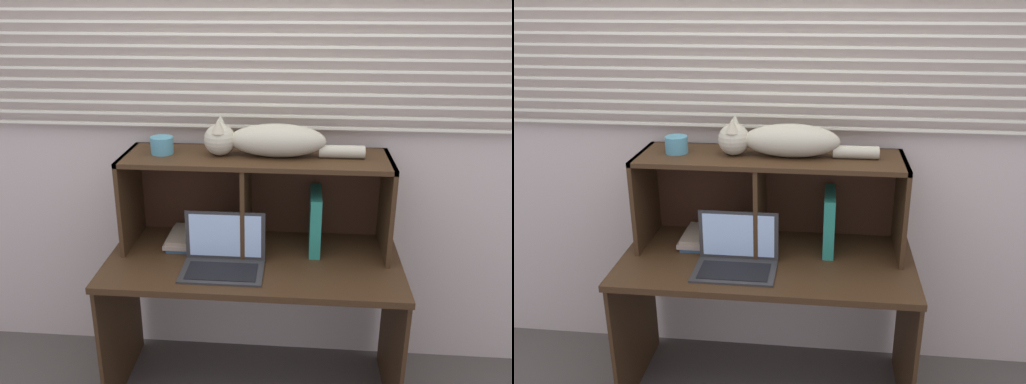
# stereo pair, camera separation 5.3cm
# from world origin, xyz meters

# --- Properties ---
(back_panel_with_blinds) EXTENTS (4.40, 0.08, 2.50)m
(back_panel_with_blinds) POSITION_xyz_m (0.00, 0.55, 1.26)
(back_panel_with_blinds) COLOR beige
(back_panel_with_blinds) RESTS_ON ground
(desk) EXTENTS (1.34, 0.64, 0.73)m
(desk) POSITION_xyz_m (0.00, 0.19, 0.58)
(desk) COLOR #392514
(desk) RESTS_ON ground
(hutch_shelf_unit) EXTENTS (1.22, 0.36, 0.45)m
(hutch_shelf_unit) POSITION_xyz_m (-0.01, 0.35, 1.04)
(hutch_shelf_unit) COLOR #392514
(hutch_shelf_unit) RESTS_ON desk
(cat) EXTENTS (0.72, 0.16, 0.18)m
(cat) POSITION_xyz_m (0.05, 0.32, 1.26)
(cat) COLOR #B2AE93
(cat) RESTS_ON hutch_shelf_unit
(laptop) EXTENTS (0.36, 0.23, 0.24)m
(laptop) POSITION_xyz_m (-0.12, 0.09, 0.78)
(laptop) COLOR #2D2D2D
(laptop) RESTS_ON desk
(binder_upright) EXTENTS (0.05, 0.25, 0.28)m
(binder_upright) POSITION_xyz_m (0.28, 0.32, 0.87)
(binder_upright) COLOR #257D69
(binder_upright) RESTS_ON desk
(book_stack) EXTENTS (0.21, 0.24, 0.06)m
(book_stack) POSITION_xyz_m (-0.32, 0.32, 0.76)
(book_stack) COLOR #2F5477
(book_stack) RESTS_ON desk
(small_basket) EXTENTS (0.10, 0.10, 0.08)m
(small_basket) POSITION_xyz_m (-0.43, 0.32, 1.22)
(small_basket) COLOR teal
(small_basket) RESTS_ON hutch_shelf_unit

